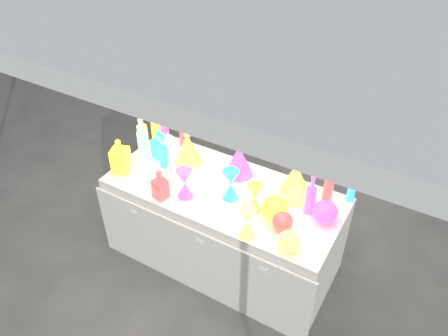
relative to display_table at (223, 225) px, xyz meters
The scene contains 29 objects.
ground 0.37m from the display_table, 90.00° to the left, with size 80.00×80.00×0.00m, color #62605B.
display_table is the anchor object (origin of this frame).
cardboard_box_closed 2.92m from the display_table, 106.85° to the left, with size 0.56×0.40×0.40m, color #9E7347.
cardboard_box_flat 2.44m from the display_table, 88.93° to the left, with size 0.75×0.53×0.06m, color #9E7347.
bottle_0 1.05m from the display_table, 160.71° to the left, with size 0.08×0.08×0.33m, color red, non-canonical shape.
bottle_2 0.88m from the display_table, 149.80° to the left, with size 0.08×0.08×0.38m, color #D05F15, non-canonical shape.
bottle_3 0.97m from the display_table, 158.00° to the left, with size 0.07×0.07×0.28m, color #1A5B9B, non-canonical shape.
bottle_4 1.02m from the display_table, behind, with size 0.09×0.09×0.37m, color #148066, non-canonical shape.
bottle_5 0.96m from the display_table, behind, with size 0.08×0.08×0.37m, color #BA256A, non-canonical shape.
bottle_7 0.77m from the display_table, behind, with size 0.07×0.07×0.32m, color #198D2F, non-canonical shape.
decanter_0 0.99m from the display_table, 165.85° to the right, with size 0.13×0.13×0.30m, color red, non-canonical shape.
decanter_1 0.68m from the display_table, 139.60° to the right, with size 0.09×0.09×0.24m, color #D05F15, non-canonical shape.
decanter_2 0.85m from the display_table, behind, with size 0.10×0.10×0.26m, color #198D2F, non-canonical shape.
hourglass_1 0.57m from the display_table, 135.32° to the right, with size 0.12×0.12×0.24m, color #1A5B9B, non-canonical shape.
hourglass_2 0.70m from the display_table, 41.14° to the right, with size 0.12×0.12×0.24m, color #148066, non-canonical shape.
hourglass_3 0.75m from the display_table, behind, with size 0.13×0.13×0.25m, color #BA256A, non-canonical shape.
hourglass_4 0.58m from the display_table, 14.47° to the right, with size 0.11×0.11×0.22m, color red, non-canonical shape.
hourglass_5 0.51m from the display_table, 28.21° to the right, with size 0.12×0.12×0.25m, color #198D2F, non-canonical shape.
globe_0 0.64m from the display_table, ahead, with size 0.18×0.18×0.15m, color red, non-canonical shape.
globe_1 0.84m from the display_table, 24.15° to the right, with size 0.15×0.15×0.12m, color #148066, non-canonical shape.
globe_2 0.71m from the display_table, 14.79° to the right, with size 0.14×0.14×0.12m, color #D05F15, non-canonical shape.
globe_3 0.89m from the display_table, ahead, with size 0.18×0.18×0.14m, color #1A5B9B, non-canonical shape.
lampshade_0 0.69m from the display_table, 158.70° to the left, with size 0.23×0.23×0.27m, color #E3FF35, non-canonical shape.
lampshade_1 0.73m from the display_table, 29.37° to the left, with size 0.22×0.22×0.26m, color #E3FF35, non-canonical shape.
lampshade_2 0.56m from the display_table, 89.08° to the left, with size 0.23×0.23×0.27m, color #1A5B9B, non-canonical shape.
lampshade_3 0.73m from the display_table, 18.01° to the left, with size 0.19×0.19×0.22m, color #148066, non-canonical shape.
bottle_8 1.06m from the display_table, 23.18° to the left, with size 0.06×0.06×0.26m, color #198D2F, non-canonical shape.
bottle_9 0.93m from the display_table, 22.23° to the left, with size 0.07×0.07×0.32m, color #D05F15, non-canonical shape.
bottle_10 0.85m from the display_table, ahead, with size 0.07×0.07×0.33m, color #1A5B9B, non-canonical shape.
Camera 1 is at (1.27, -2.18, 2.88)m, focal length 35.00 mm.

